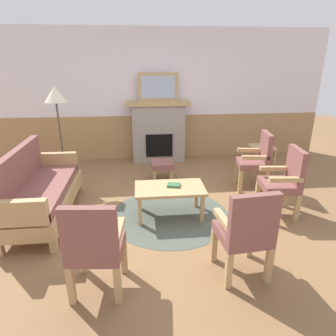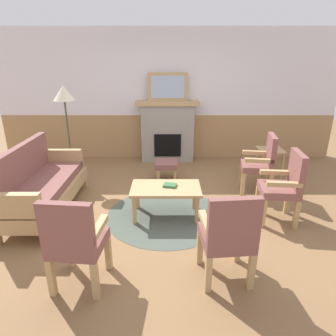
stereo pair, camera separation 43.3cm
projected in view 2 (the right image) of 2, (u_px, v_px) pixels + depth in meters
The scene contains 15 objects.
ground_plane at pixel (168, 211), 4.31m from camera, with size 14.00×14.00×0.00m, color olive.
wall_back at pixel (168, 98), 6.28m from camera, with size 7.20×0.14×2.70m.
fireplace at pixel (168, 131), 6.28m from camera, with size 1.30×0.44×1.28m.
framed_picture at pixel (168, 87), 5.96m from camera, with size 0.80×0.04×0.56m.
couch at pixel (43, 186), 4.20m from camera, with size 0.70×1.80×0.98m.
coffee_table at pixel (166, 191), 4.07m from camera, with size 0.96×0.56×0.44m.
round_rug at pixel (166, 215), 4.21m from camera, with size 1.69×1.69×0.01m, color #4C564C.
book_on_table at pixel (170, 185), 4.08m from camera, with size 0.18×0.14×0.03m, color #33663D.
footstool at pixel (167, 165), 5.33m from camera, with size 0.40×0.40×0.36m.
armchair_near_fireplace at pixel (285, 184), 3.91m from camera, with size 0.52×0.52×0.98m.
armchair_by_window_left at pixel (262, 162), 4.75m from camera, with size 0.55×0.55×0.98m.
armchair_front_left at pixel (229, 234), 2.80m from camera, with size 0.52×0.52×0.98m.
armchair_front_center at pixel (75, 239), 2.72m from camera, with size 0.52×0.52×0.98m.
side_table at pixel (271, 155), 5.40m from camera, with size 0.44×0.44×0.55m.
floor_lamp_by_couch at pixel (65, 99), 5.00m from camera, with size 0.36×0.36×1.68m.
Camera 2 is at (0.01, -3.81, 2.11)m, focal length 31.44 mm.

